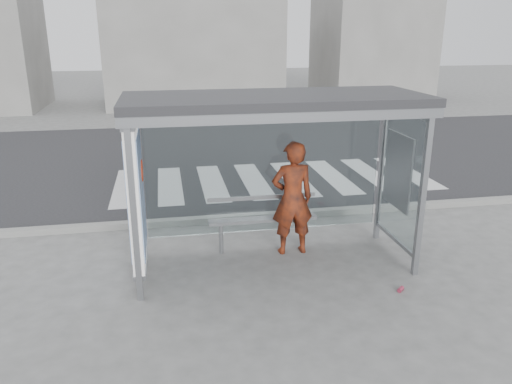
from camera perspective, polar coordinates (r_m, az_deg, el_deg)
ground at (r=7.85m, az=2.01°, el=-8.28°), size 80.00×80.00×0.00m
road at (r=14.38m, az=-4.03°, el=4.06°), size 30.00×10.00×0.01m
curb at (r=9.58m, az=-0.50°, el=-2.85°), size 30.00×0.18×0.12m
crosswalk at (r=12.16m, az=2.04°, el=1.44°), size 7.55×3.00×0.00m
bus_shelter at (r=7.18m, az=-0.83°, el=6.01°), size 4.25×1.65×2.62m
building_center at (r=24.93m, az=-7.22°, el=15.73°), size 8.00×5.00×5.00m
building_right at (r=27.01m, az=13.10°, el=17.72°), size 5.00×5.00×7.00m
person at (r=7.94m, az=4.17°, el=-0.74°), size 0.69×0.46×1.86m
bench at (r=8.15m, az=0.78°, el=-3.08°), size 1.78×0.22×0.92m
soda_can at (r=7.38m, az=16.21°, el=-10.63°), size 0.12×0.12×0.06m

